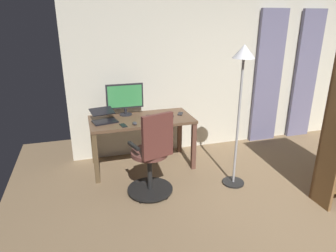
{
  "coord_description": "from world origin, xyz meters",
  "views": [
    {
      "loc": [
        2.55,
        1.6,
        2.02
      ],
      "look_at": [
        1.57,
        -1.64,
        0.8
      ],
      "focal_mm": 31.75,
      "sensor_mm": 36.0,
      "label": 1
    }
  ],
  "objects": [
    {
      "name": "back_room_partition",
      "position": [
        0.0,
        -2.73,
        1.27
      ],
      "size": [
        5.51,
        0.1,
        2.53
      ],
      "primitive_type": "cube",
      "color": "beige",
      "rests_on": "ground"
    },
    {
      "name": "curtain_left_panel",
      "position": [
        -1.21,
        -2.62,
        1.09
      ],
      "size": [
        0.44,
        0.06,
        2.18
      ],
      "primitive_type": "cube",
      "color": "slate",
      "rests_on": "ground"
    },
    {
      "name": "curtain_right_panel",
      "position": [
        -0.46,
        -2.62,
        1.09
      ],
      "size": [
        0.48,
        0.06,
        2.18
      ],
      "primitive_type": "cube",
      "color": "slate",
      "rests_on": "ground"
    },
    {
      "name": "desk",
      "position": [
        1.78,
        -2.24,
        0.63
      ],
      "size": [
        1.42,
        0.68,
        0.73
      ],
      "color": "brown",
      "rests_on": "ground"
    },
    {
      "name": "office_chair",
      "position": [
        1.83,
        -1.45,
        0.49
      ],
      "size": [
        0.56,
        0.56,
        1.06
      ],
      "rotation": [
        0.0,
        0.0,
        3.41
      ],
      "color": "black",
      "rests_on": "ground"
    },
    {
      "name": "computer_monitor",
      "position": [
        1.96,
        -2.46,
        0.98
      ],
      "size": [
        0.52,
        0.18,
        0.45
      ],
      "color": "#232328",
      "rests_on": "desk"
    },
    {
      "name": "computer_keyboard",
      "position": [
        1.52,
        -2.23,
        0.74
      ],
      "size": [
        0.37,
        0.12,
        0.02
      ],
      "primitive_type": "cube",
      "color": "black",
      "rests_on": "desk"
    },
    {
      "name": "laptop",
      "position": [
        2.29,
        -2.25,
        0.78
      ],
      "size": [
        0.37,
        0.38,
        0.15
      ],
      "rotation": [
        0.0,
        0.0,
        0.21
      ],
      "color": "black",
      "rests_on": "desk"
    },
    {
      "name": "computer_mouse",
      "position": [
        1.92,
        -2.01,
        0.74
      ],
      "size": [
        0.06,
        0.1,
        0.04
      ],
      "primitive_type": "ellipsoid",
      "color": "#333338",
      "rests_on": "desk"
    },
    {
      "name": "cell_phone_by_monitor",
      "position": [
        1.2,
        -2.27,
        0.73
      ],
      "size": [
        0.13,
        0.16,
        0.01
      ],
      "primitive_type": "cube",
      "rotation": [
        0.0,
        0.0,
        -0.46
      ],
      "color": "black",
      "rests_on": "desk"
    },
    {
      "name": "cell_phone_face_up",
      "position": [
        2.07,
        -2.01,
        0.73
      ],
      "size": [
        0.09,
        0.15,
        0.01
      ],
      "primitive_type": "cube",
      "rotation": [
        0.0,
        0.0,
        0.18
      ],
      "color": "black",
      "rests_on": "desk"
    },
    {
      "name": "floor_lamp",
      "position": [
        0.76,
        -1.4,
        1.36
      ],
      "size": [
        0.28,
        0.28,
        1.76
      ],
      "color": "black",
      "rests_on": "ground"
    }
  ]
}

